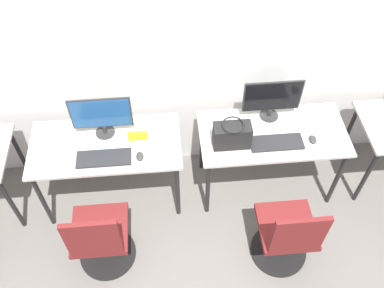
% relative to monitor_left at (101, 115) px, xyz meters
% --- Properties ---
extents(ground_plane, '(20.00, 20.00, 0.00)m').
position_rel_monitor_left_xyz_m(ground_plane, '(0.70, -0.43, -0.96)').
color(ground_plane, slate).
extents(wall_back, '(12.00, 0.05, 2.80)m').
position_rel_monitor_left_xyz_m(wall_back, '(0.70, 0.30, 0.44)').
color(wall_back, silver).
rests_on(wall_back, ground_plane).
extents(desk_left, '(1.24, 0.61, 0.75)m').
position_rel_monitor_left_xyz_m(desk_left, '(-0.00, -0.13, -0.30)').
color(desk_left, '#BCB7AD').
rests_on(desk_left, ground_plane).
extents(monitor_left, '(0.49, 0.16, 0.39)m').
position_rel_monitor_left_xyz_m(monitor_left, '(0.00, 0.00, 0.00)').
color(monitor_left, '#2D2D2D').
rests_on(monitor_left, desk_left).
extents(keyboard_left, '(0.44, 0.17, 0.02)m').
position_rel_monitor_left_xyz_m(keyboard_left, '(0.00, -0.28, -0.20)').
color(keyboard_left, '#262628').
rests_on(keyboard_left, desk_left).
extents(mouse_left, '(0.06, 0.09, 0.03)m').
position_rel_monitor_left_xyz_m(mouse_left, '(0.29, -0.29, -0.20)').
color(mouse_left, '#333333').
rests_on(mouse_left, desk_left).
extents(office_chair_left, '(0.48, 0.48, 0.91)m').
position_rel_monitor_left_xyz_m(office_chair_left, '(-0.06, -0.79, -0.59)').
color(office_chair_left, black).
rests_on(office_chair_left, ground_plane).
extents(desk_right, '(1.24, 0.61, 0.75)m').
position_rel_monitor_left_xyz_m(desk_right, '(1.41, -0.13, -0.30)').
color(desk_right, '#BCB7AD').
rests_on(desk_right, ground_plane).
extents(monitor_right, '(0.49, 0.16, 0.39)m').
position_rel_monitor_left_xyz_m(monitor_right, '(1.41, 0.07, 0.00)').
color(monitor_right, '#2D2D2D').
rests_on(monitor_right, desk_right).
extents(keyboard_right, '(0.44, 0.17, 0.02)m').
position_rel_monitor_left_xyz_m(keyboard_right, '(1.41, -0.24, -0.20)').
color(keyboard_right, '#262628').
rests_on(keyboard_right, desk_right).
extents(mouse_right, '(0.06, 0.09, 0.03)m').
position_rel_monitor_left_xyz_m(mouse_right, '(1.71, -0.24, -0.20)').
color(mouse_right, '#333333').
rests_on(mouse_right, desk_right).
extents(office_chair_right, '(0.48, 0.48, 0.91)m').
position_rel_monitor_left_xyz_m(office_chair_right, '(1.41, -0.90, -0.59)').
color(office_chair_right, black).
rests_on(office_chair_right, ground_plane).
extents(handbag, '(0.30, 0.18, 0.25)m').
position_rel_monitor_left_xyz_m(handbag, '(1.03, -0.22, -0.10)').
color(handbag, black).
rests_on(handbag, desk_right).
extents(placard_left, '(0.16, 0.03, 0.08)m').
position_rel_monitor_left_xyz_m(placard_left, '(0.27, -0.10, -0.17)').
color(placard_left, yellow).
rests_on(placard_left, desk_left).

